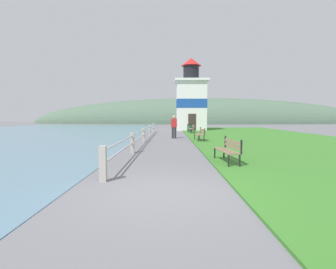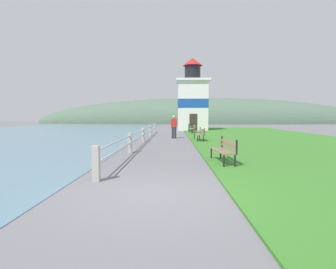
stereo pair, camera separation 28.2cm
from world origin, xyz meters
TOP-DOWN VIEW (x-y plane):
  - ground_plane at (0.00, 0.00)m, footprint 160.00×160.00m
  - grass_verge at (7.67, 13.23)m, footprint 12.00×39.69m
  - seawall_railing at (-1.57, 11.74)m, footprint 0.18×21.67m
  - park_bench_near at (2.31, 3.66)m, footprint 0.62×1.86m
  - park_bench_midway at (2.29, 12.19)m, footprint 0.55×1.90m
  - park_bench_far at (2.42, 20.38)m, footprint 0.57×1.70m
  - lighthouse at (2.78, 26.43)m, footprint 4.00×4.00m
  - person_strolling at (0.51, 14.45)m, footprint 0.45×0.27m
  - trash_bin at (2.31, 22.34)m, footprint 0.54×0.54m
  - distant_hillside at (8.00, 56.46)m, footprint 80.00×16.00m

SIDE VIEW (x-z plane):
  - ground_plane at x=0.00m, z-range 0.00..0.00m
  - distant_hillside at x=8.00m, z-range -6.00..6.00m
  - grass_verge at x=7.67m, z-range 0.00..0.06m
  - trash_bin at x=2.31m, z-range 0.00..0.84m
  - park_bench_far at x=2.42m, z-range 0.07..1.01m
  - park_bench_near at x=2.31m, z-range 0.07..1.01m
  - park_bench_midway at x=2.29m, z-range 0.07..1.01m
  - seawall_railing at x=-1.57m, z-range 0.08..1.03m
  - person_strolling at x=0.51m, z-range 0.07..1.85m
  - lighthouse at x=2.78m, z-range -0.75..7.99m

